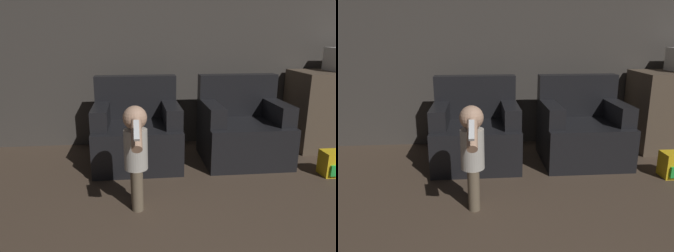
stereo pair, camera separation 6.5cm
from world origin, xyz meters
TOP-DOWN VIEW (x-y plane):
  - wall_back at (0.00, 4.50)m, footprint 8.40×0.05m
  - armchair_left at (-0.11, 3.83)m, footprint 0.87×0.77m
  - armchair_right at (1.02, 3.83)m, footprint 0.87×0.77m
  - person_toddler at (-0.13, 2.88)m, footprint 0.18×0.57m
  - toy_backpack at (1.75, 3.30)m, footprint 0.20×0.20m

SIDE VIEW (x-z plane):
  - toy_backpack at x=1.75m, z-range 0.00..0.24m
  - armchair_left at x=-0.11m, z-range -0.13..0.77m
  - armchair_right at x=1.02m, z-range -0.13..0.77m
  - person_toddler at x=-0.13m, z-range 0.07..0.89m
  - wall_back at x=0.00m, z-range 0.00..2.60m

